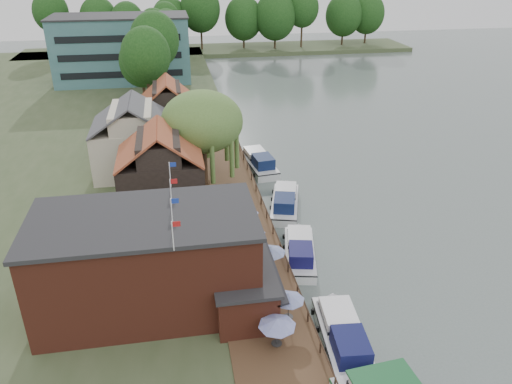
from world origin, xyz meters
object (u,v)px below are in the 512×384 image
umbrella_0 (277,333)px  umbrella_2 (259,275)px  hotel_block (123,48)px  umbrella_3 (271,259)px  umbrella_4 (253,240)px  cruiser_1 (300,248)px  pub (176,259)px  cottage_b (134,136)px  cruiser_2 (285,200)px  umbrella_5 (246,220)px  cottage_c (168,112)px  cruiser_0 (343,333)px  cottage_a (161,169)px  willow (203,139)px  cruiser_3 (259,160)px  umbrella_1 (288,307)px

umbrella_0 → umbrella_2: same height
hotel_block → umbrella_3: (15.33, -68.72, -4.86)m
umbrella_4 → cruiser_1: size_ratio=0.26×
pub → cottage_b: (-4.00, 25.00, 0.60)m
umbrella_4 → hotel_block: bearing=102.4°
hotel_block → cruiser_2: bearing=-71.1°
umbrella_2 → cruiser_1: 6.78m
umbrella_0 → umbrella_5: (0.29, 15.01, 0.00)m
hotel_block → cruiser_1: (18.51, -65.73, -6.08)m
umbrella_4 → cottage_b: bearing=118.0°
hotel_block → cottage_c: hotel_block is taller
cottage_b → cruiser_0: bearing=-64.3°
cottage_c → umbrella_2: cottage_c is taller
cottage_c → hotel_block: bearing=102.2°
cottage_c → cruiser_0: size_ratio=0.89×
umbrella_0 → umbrella_3: bearing=81.3°
cottage_b → cottage_c: size_ratio=1.13×
cottage_b → cruiser_2: 19.00m
cottage_a → umbrella_5: size_ratio=3.59×
hotel_block → cottage_b: 46.21m
pub → willow: size_ratio=1.92×
cruiser_0 → cottage_a: bearing=124.5°
willow → cruiser_1: 17.10m
cottage_c → cruiser_3: cottage_c is taller
pub → cruiser_2: bearing=52.1°
pub → umbrella_2: bearing=3.3°
cruiser_2 → cruiser_3: (-0.81, 10.93, 0.04)m
cottage_a → umbrella_4: bearing=-52.4°
willow → cruiser_3: 10.21m
cruiser_0 → cruiser_1: (-0.21, 10.89, -0.09)m
cruiser_2 → cruiser_1: bearing=-79.5°
umbrella_3 → cruiser_0: umbrella_3 is taller
umbrella_5 → cruiser_0: umbrella_5 is taller
cottage_c → cruiser_1: bearing=-69.9°
umbrella_3 → cruiser_3: size_ratio=0.25×
umbrella_1 → cruiser_1: bearing=70.7°
pub → umbrella_5: (6.34, 8.92, -2.36)m
cottage_a → willow: 6.80m
cruiser_0 → cruiser_1: size_ratio=1.07×
umbrella_5 → cruiser_1: 5.68m
willow → cruiser_2: bearing=-35.0°
cruiser_0 → cruiser_3: cruiser_3 is taller
willow → umbrella_2: (2.51, -19.65, -3.93)m
cottage_a → cottage_c: bearing=87.0°
cottage_b → umbrella_1: size_ratio=4.04×
hotel_block → umbrella_5: (14.34, -62.08, -4.86)m
cruiser_1 → cruiser_2: cruiser_2 is taller
cottage_c → cruiser_0: 41.25m
umbrella_1 → umbrella_5: size_ratio=0.99×
umbrella_3 → cruiser_1: (3.19, 2.99, -1.22)m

